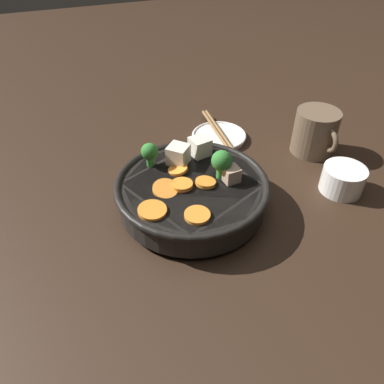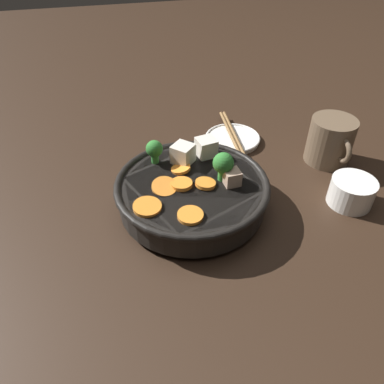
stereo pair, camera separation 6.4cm
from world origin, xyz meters
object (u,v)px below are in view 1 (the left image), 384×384
object	(u,v)px
stirfry_bowl	(192,190)
tea_cup	(343,179)
side_saucer	(219,136)
dark_mug	(315,132)
chopsticks_pair	(219,133)

from	to	relation	value
stirfry_bowl	tea_cup	size ratio (longest dim) A/B	3.37
side_saucer	dark_mug	world-z (taller)	dark_mug
side_saucer	stirfry_bowl	bearing A→B (deg)	-36.23
tea_cup	chopsticks_pair	distance (m)	0.28
dark_mug	stirfry_bowl	bearing A→B (deg)	-76.06
dark_mug	side_saucer	bearing A→B (deg)	-125.44
tea_cup	dark_mug	bearing A→B (deg)	167.64
stirfry_bowl	side_saucer	size ratio (longest dim) A/B	2.16
side_saucer	chopsticks_pair	bearing A→B (deg)	0.00
dark_mug	tea_cup	bearing A→B (deg)	-12.36
stirfry_bowl	side_saucer	distance (m)	0.24
stirfry_bowl	chopsticks_pair	size ratio (longest dim) A/B	1.26
stirfry_bowl	tea_cup	bearing A→B (deg)	78.70
dark_mug	chopsticks_pair	xyz separation A→B (m)	(-0.12, -0.16, -0.03)
chopsticks_pair	tea_cup	bearing A→B (deg)	28.66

